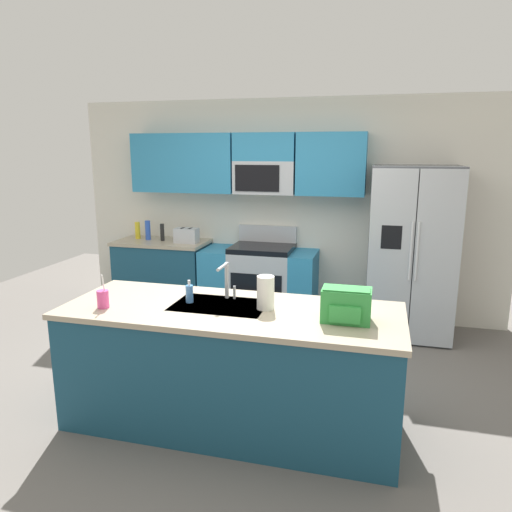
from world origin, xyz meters
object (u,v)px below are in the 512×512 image
at_px(toaster, 187,235).
at_px(pepper_mill, 162,232).
at_px(bottle_blue, 148,230).
at_px(paper_towel_roll, 266,293).
at_px(bottle_yellow, 138,230).
at_px(drink_cup_pink, 103,299).
at_px(backpack, 346,304).
at_px(range_oven, 259,283).
at_px(soap_dispenser, 189,293).
at_px(sink_faucet, 226,278).
at_px(refrigerator, 411,253).

bearing_deg(toaster, pepper_mill, 171.75).
bearing_deg(bottle_blue, paper_towel_roll, -47.19).
distance_m(bottle_yellow, paper_towel_roll, 3.17).
relative_size(drink_cup_pink, paper_towel_roll, 1.03).
bearing_deg(drink_cup_pink, backpack, 5.40).
relative_size(range_oven, soap_dispenser, 8.00).
distance_m(bottle_yellow, soap_dispenser, 2.79).
bearing_deg(bottle_blue, drink_cup_pink, -69.62).
distance_m(soap_dispenser, paper_towel_roll, 0.58).
relative_size(pepper_mill, bottle_yellow, 1.00).
bearing_deg(toaster, bottle_yellow, 171.55).
distance_m(pepper_mill, sink_faucet, 2.56).
xyz_separation_m(drink_cup_pink, backpack, (1.70, 0.16, 0.05)).
bearing_deg(sink_faucet, paper_towel_roll, -22.65).
relative_size(bottle_blue, paper_towel_roll, 1.01).
height_order(range_oven, backpack, backpack).
xyz_separation_m(pepper_mill, backpack, (2.42, -2.31, 0.01)).
relative_size(toaster, backpack, 0.87).
distance_m(range_oven, refrigerator, 1.78).
relative_size(bottle_blue, drink_cup_pink, 0.98).
xyz_separation_m(toaster, drink_cup_pink, (0.37, -2.42, -0.03)).
relative_size(bottle_yellow, drink_cup_pink, 0.86).
relative_size(range_oven, toaster, 4.86).
height_order(pepper_mill, soap_dispenser, pepper_mill).
xyz_separation_m(range_oven, drink_cup_pink, (-0.53, -2.48, 0.52)).
xyz_separation_m(bottle_yellow, paper_towel_roll, (2.22, -2.26, 0.01)).
height_order(range_oven, bottle_blue, bottle_blue).
bearing_deg(drink_cup_pink, bottle_yellow, 113.28).
bearing_deg(refrigerator, bottle_yellow, 177.84).
bearing_deg(bottle_yellow, refrigerator, -2.16).
bearing_deg(sink_faucet, range_oven, 97.42).
xyz_separation_m(refrigerator, bottle_blue, (-3.16, 0.09, 0.10)).
bearing_deg(backpack, bottle_yellow, 139.71).
height_order(range_oven, pepper_mill, pepper_mill).
height_order(refrigerator, bottle_blue, refrigerator).
bearing_deg(range_oven, refrigerator, -2.41).
height_order(refrigerator, sink_faucet, refrigerator).
height_order(bottle_yellow, soap_dispenser, bottle_yellow).
bearing_deg(sink_faucet, backpack, -15.39).
bearing_deg(paper_towel_roll, range_oven, 105.40).
bearing_deg(toaster, bottle_blue, 172.67).
xyz_separation_m(bottle_yellow, sink_faucet, (1.88, -2.12, 0.06)).
xyz_separation_m(pepper_mill, sink_faucet, (1.51, -2.06, 0.06)).
relative_size(drink_cup_pink, backpack, 0.77).
xyz_separation_m(pepper_mill, drink_cup_pink, (0.72, -2.47, -0.04)).
xyz_separation_m(bottle_blue, sink_faucet, (1.72, -2.08, 0.05)).
distance_m(sink_faucet, drink_cup_pink, 0.90).
relative_size(toaster, pepper_mill, 1.32).
relative_size(bottle_yellow, sink_faucet, 0.75).
xyz_separation_m(refrigerator, paper_towel_roll, (-1.10, -2.13, 0.09)).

